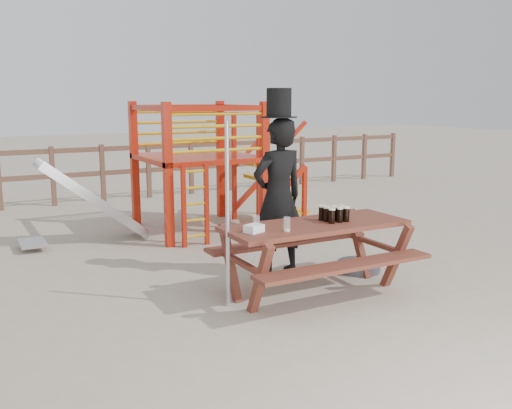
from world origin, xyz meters
TOP-DOWN VIEW (x-y plane):
  - ground at (0.00, 0.00)m, footprint 60.00×60.00m
  - back_fence at (0.00, 7.00)m, footprint 15.09×0.09m
  - playground_fort at (0.12, 3.58)m, footprint 4.71×1.84m
  - picnic_table at (0.09, 0.09)m, footprint 2.09×1.45m
  - man_with_hat at (0.10, 0.90)m, footprint 0.73×0.50m
  - metal_pole at (-0.93, 0.19)m, footprint 0.04×0.04m
  - parasol_base at (1.05, 0.49)m, footprint 0.54×0.54m
  - paper_bag at (-0.71, 0.04)m, footprint 0.22×0.19m
  - stout_pints at (0.33, 0.07)m, footprint 0.27×0.27m
  - empty_glasses at (-0.50, 0.03)m, footprint 0.30×0.30m

SIDE VIEW (x-z plane):
  - ground at x=0.00m, z-range 0.00..0.00m
  - parasol_base at x=1.05m, z-range -0.05..0.18m
  - picnic_table at x=0.09m, z-range 0.10..0.91m
  - back_fence at x=0.00m, z-range 0.14..1.34m
  - paper_bag at x=-0.71m, z-range 0.80..0.88m
  - empty_glasses at x=-0.50m, z-range 0.80..0.95m
  - stout_pints at x=0.33m, z-range 0.80..0.97m
  - metal_pole at x=-0.93m, z-range 0.00..1.92m
  - man_with_hat at x=0.10m, z-range -0.12..2.15m
  - playground_fort at x=0.12m, z-range 0.02..2.12m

